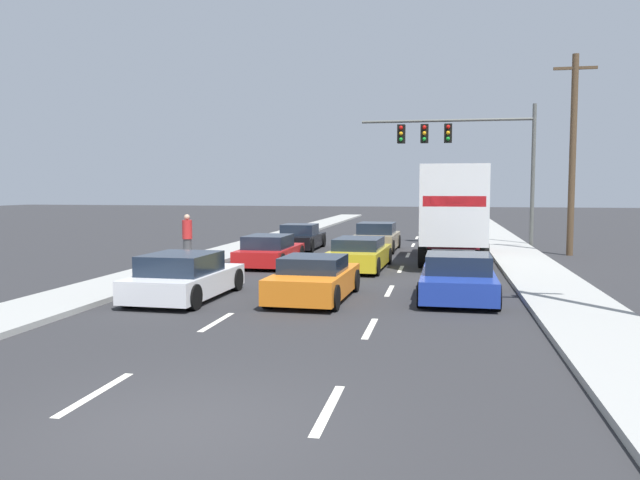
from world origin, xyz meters
name	(u,v)px	position (x,y,z in m)	size (l,w,h in m)	color
ground_plane	(379,246)	(0.00, 25.00, 0.00)	(140.00, 140.00, 0.00)	#2B2B2D
sidewalk_right	(520,258)	(6.36, 20.00, 0.07)	(2.22, 80.00, 0.14)	#9E9E99
sidewalk_left	(227,252)	(-6.36, 20.00, 0.07)	(2.22, 80.00, 0.14)	#9E9E99
lane_markings	(370,254)	(0.00, 20.97, 0.00)	(3.54, 52.00, 0.01)	silver
car_black	(300,238)	(-3.55, 22.62, 0.55)	(1.86, 4.04, 1.23)	black
car_red	(270,251)	(-3.29, 16.12, 0.54)	(1.85, 4.28, 1.18)	red
car_white	(184,278)	(-3.57, 8.61, 0.57)	(2.07, 4.17, 1.24)	white
car_tan	(377,238)	(0.12, 22.72, 0.60)	(2.05, 4.19, 1.32)	tan
car_yellow	(359,254)	(0.22, 15.67, 0.55)	(2.05, 4.52, 1.16)	yellow
car_orange	(314,279)	(-0.15, 9.18, 0.54)	(1.99, 4.08, 1.17)	orange
box_truck	(454,209)	(3.61, 18.48, 2.14)	(2.64, 8.04, 3.78)	white
car_blue	(458,278)	(3.60, 10.08, 0.54)	(2.04, 4.32, 1.20)	#1E389E
traffic_signal_mast	(454,142)	(3.68, 26.43, 5.32)	(8.79, 0.69, 7.16)	#595B56
utility_pole_mid	(573,153)	(8.68, 22.16, 4.48)	(1.80, 0.28, 8.69)	brown
pedestrian_near_corner	(187,237)	(-6.60, 16.08, 1.04)	(0.38, 0.38, 1.80)	#3F3F42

